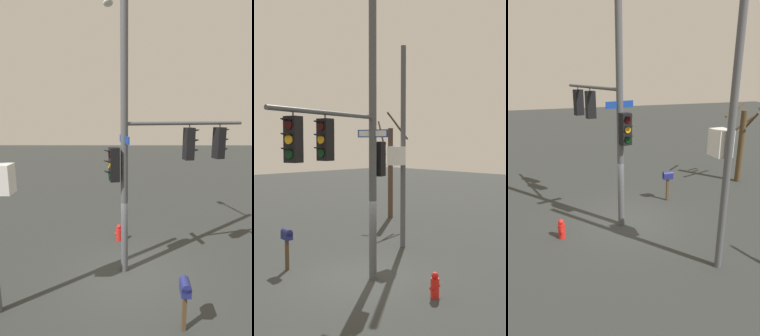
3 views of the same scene
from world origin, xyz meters
TOP-DOWN VIEW (x-y plane):
  - ground_plane at (0.00, 0.00)m, footprint 80.00×80.00m
  - main_signal_pole_assembly at (-0.47, -0.59)m, footprint 5.01×3.14m
  - secondary_pole_assembly at (3.57, 1.75)m, footprint 0.79×0.48m
  - fire_hydrant at (0.48, -2.58)m, footprint 0.38×0.24m
  - mailbox at (-1.30, 2.39)m, footprint 0.26×0.45m
  - bare_tree_behind_pole at (7.81, 6.62)m, footprint 1.51×1.68m

SIDE VIEW (x-z plane):
  - ground_plane at x=0.00m, z-range 0.00..0.00m
  - fire_hydrant at x=0.48m, z-range -0.02..0.71m
  - mailbox at x=-1.30m, z-range 0.40..1.81m
  - bare_tree_behind_pole at x=7.81m, z-range -0.17..5.82m
  - secondary_pole_assembly at x=3.57m, z-range -0.12..8.09m
  - main_signal_pole_assembly at x=-0.47m, z-range 0.03..9.90m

